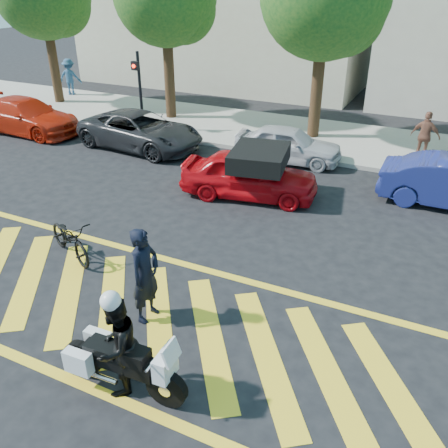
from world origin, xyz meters
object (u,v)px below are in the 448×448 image
at_px(officer_bike, 145,275).
at_px(police_motorcycle, 120,363).
at_px(parked_left, 26,116).
at_px(bicycle, 70,238).
at_px(officer_moto, 117,346).
at_px(red_convertible, 249,175).
at_px(parked_mid_right, 288,144).
at_px(parked_mid_left, 141,131).

xyz_separation_m(officer_bike, police_motorcycle, (0.62, -1.67, -0.42)).
bearing_deg(parked_left, police_motorcycle, -128.43).
distance_m(officer_bike, bicycle, 3.05).
height_order(police_motorcycle, officer_moto, officer_moto).
distance_m(bicycle, red_convertible, 5.44).
bearing_deg(parked_left, bicycle, -128.66).
bearing_deg(parked_mid_right, red_convertible, 173.68).
height_order(police_motorcycle, parked_mid_left, parked_mid_left).
bearing_deg(officer_moto, parked_left, -131.47).
bearing_deg(red_convertible, bicycle, 143.57).
bearing_deg(parked_mid_left, police_motorcycle, -141.67).
relative_size(parked_left, parked_mid_right, 1.29).
relative_size(parked_left, parked_mid_left, 0.99).
distance_m(bicycle, officer_moto, 4.40).
height_order(officer_bike, parked_mid_left, officer_bike).
relative_size(officer_moto, red_convertible, 0.43).
relative_size(bicycle, police_motorcycle, 0.82).
distance_m(red_convertible, parked_left, 10.79).
height_order(officer_bike, red_convertible, officer_bike).
bearing_deg(red_convertible, officer_bike, 173.76).
height_order(parked_left, parked_mid_right, parked_left).
relative_size(bicycle, parked_mid_left, 0.38).
distance_m(bicycle, police_motorcycle, 4.40).
distance_m(officer_moto, red_convertible, 7.70).
distance_m(officer_bike, parked_mid_right, 9.21).
xyz_separation_m(bicycle, red_convertible, (2.38, 4.89, 0.20)).
xyz_separation_m(police_motorcycle, parked_mid_right, (-1.00, 10.86, 0.09)).
bearing_deg(police_motorcycle, red_convertible, 95.47).
bearing_deg(bicycle, parked_left, 74.44).
distance_m(bicycle, parked_left, 10.65).
relative_size(bicycle, parked_left, 0.38).
bearing_deg(officer_bike, parked_mid_left, 37.64).
bearing_deg(police_motorcycle, officer_moto, 171.65).
relative_size(parked_mid_left, parked_mid_right, 1.31).
bearing_deg(police_motorcycle, parked_left, 138.56).
distance_m(officer_bike, police_motorcycle, 1.83).
xyz_separation_m(police_motorcycle, parked_mid_left, (-6.40, 9.87, 0.14)).
xyz_separation_m(officer_bike, parked_mid_left, (-5.77, 8.20, -0.28)).
height_order(parked_left, parked_mid_left, parked_left).
height_order(bicycle, officer_moto, officer_moto).
relative_size(police_motorcycle, parked_mid_right, 0.61).
bearing_deg(parked_mid_left, bicycle, -152.15).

